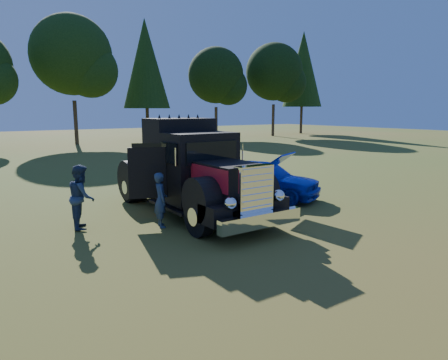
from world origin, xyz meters
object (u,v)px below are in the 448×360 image
at_px(hotrod_coupe, 263,179).
at_px(spectator_far, 82,197).
at_px(diamond_t_truck, 193,174).
at_px(spectator_near, 161,200).

height_order(hotrod_coupe, spectator_far, hotrod_coupe).
xyz_separation_m(diamond_t_truck, spectator_near, (-1.47, -0.71, -0.50)).
bearing_deg(spectator_near, hotrod_coupe, -61.53).
relative_size(hotrod_coupe, spectator_near, 2.95).
bearing_deg(spectator_near, spectator_far, 71.89).
bearing_deg(hotrod_coupe, spectator_far, -178.90).
xyz_separation_m(hotrod_coupe, spectator_far, (-6.65, -0.13, 0.16)).
bearing_deg(diamond_t_truck, spectator_near, -154.24).
height_order(hotrod_coupe, spectator_near, hotrod_coupe).
height_order(diamond_t_truck, spectator_far, diamond_t_truck).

